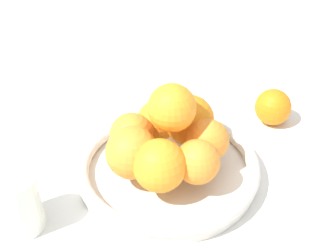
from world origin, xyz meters
TOP-DOWN VIEW (x-y plane):
  - ground_plane at (0.00, 0.00)m, footprint 4.00×4.00m
  - fruit_bowl at (0.00, 0.00)m, footprint 0.30×0.30m
  - orange_pile at (-0.00, 0.00)m, footprint 0.20×0.19m
  - stray_orange at (0.25, 0.02)m, footprint 0.07×0.07m
  - drinking_glass at (-0.23, 0.04)m, footprint 0.07×0.07m

SIDE VIEW (x-z plane):
  - ground_plane at x=0.00m, z-range 0.00..0.00m
  - fruit_bowl at x=0.00m, z-range 0.00..0.04m
  - stray_orange at x=0.25m, z-range 0.00..0.07m
  - drinking_glass at x=-0.23m, z-range 0.00..0.09m
  - orange_pile at x=0.00m, z-range 0.01..0.15m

